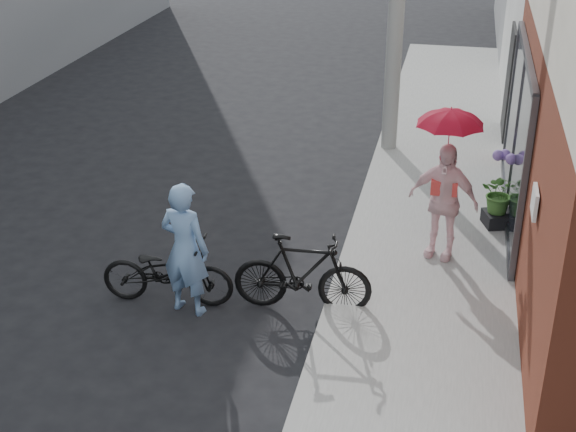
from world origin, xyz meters
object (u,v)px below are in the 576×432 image
(officer, at_px, (185,249))
(planter, at_px, (497,219))
(bike_right, at_px, (303,274))
(bike_left, at_px, (167,272))
(kimono_woman, at_px, (443,201))

(officer, height_order, planter, officer)
(bike_right, xyz_separation_m, planter, (2.40, 2.70, -0.29))
(officer, height_order, bike_left, officer)
(kimono_woman, distance_m, planter, 1.55)
(officer, relative_size, bike_left, 1.03)
(bike_right, relative_size, planter, 4.37)
(bike_left, relative_size, planter, 4.27)
(officer, distance_m, kimono_woman, 3.53)
(bike_right, bearing_deg, planter, -45.13)
(officer, xyz_separation_m, bike_left, (-0.30, 0.13, -0.42))
(officer, bearing_deg, planter, -129.20)
(kimono_woman, xyz_separation_m, planter, (0.81, 1.11, -0.71))
(kimono_woman, bearing_deg, planter, 69.81)
(kimono_woman, height_order, planter, kimono_woman)
(bike_right, bearing_deg, bike_left, 92.74)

